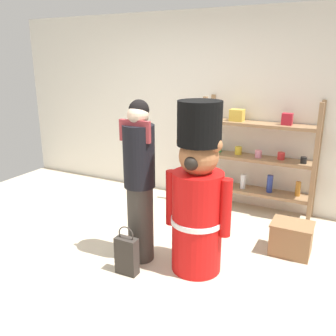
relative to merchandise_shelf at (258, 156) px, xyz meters
name	(u,v)px	position (x,y,z in m)	size (l,w,h in m)	color
ground_plane	(120,265)	(-0.84, -1.98, -0.75)	(6.40, 6.40, 0.00)	beige
back_wall	(205,108)	(-0.84, 0.22, 0.55)	(6.40, 0.12, 2.60)	silver
merchandise_shelf	(258,156)	(0.00, 0.00, 0.00)	(1.45, 0.35, 1.50)	#93704C
teddy_bear_guard	(198,196)	(-0.14, -1.67, 0.00)	(0.65, 0.50, 1.63)	red
person_shopper	(140,180)	(-0.72, -1.76, 0.10)	(0.32, 0.30, 1.62)	#38332D
shopping_bag	(127,255)	(-0.70, -2.06, -0.56)	(0.22, 0.11, 0.49)	#332D28
display_crate	(291,238)	(0.63, -0.96, -0.58)	(0.42, 0.33, 0.34)	olive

